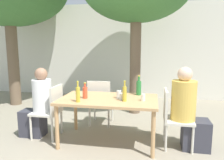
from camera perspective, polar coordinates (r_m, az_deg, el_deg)
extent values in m
plane|color=gray|center=(3.76, -0.87, -15.71)|extent=(30.00, 30.00, 0.00)
cube|color=silver|center=(6.66, 4.74, 7.53)|extent=(10.00, 0.08, 2.80)
cylinder|color=brown|center=(5.06, 6.07, 3.57)|extent=(0.25, 0.25, 2.19)
cylinder|color=brown|center=(6.31, -24.38, 3.95)|extent=(0.28, 0.28, 2.20)
cube|color=tan|center=(3.52, -0.90, -5.10)|extent=(1.55, 0.94, 0.04)
cylinder|color=tan|center=(3.48, -14.19, -11.93)|extent=(0.06, 0.06, 0.69)
cylinder|color=tan|center=(3.18, 10.70, -13.81)|extent=(0.06, 0.06, 0.69)
cylinder|color=tan|center=(4.19, -9.49, -8.12)|extent=(0.06, 0.06, 0.69)
cylinder|color=tan|center=(3.95, 10.70, -9.22)|extent=(0.06, 0.06, 0.69)
cube|color=beige|center=(3.95, -16.81, -8.07)|extent=(0.44, 0.44, 0.04)
cube|color=beige|center=(3.80, -14.29, -4.83)|extent=(0.04, 0.44, 0.45)
cylinder|color=beige|center=(4.27, -17.79, -10.04)|extent=(0.04, 0.04, 0.42)
cylinder|color=beige|center=(3.96, -20.44, -11.71)|extent=(0.04, 0.04, 0.42)
cylinder|color=beige|center=(4.11, -13.04, -10.60)|extent=(0.04, 0.04, 0.42)
cylinder|color=beige|center=(3.79, -15.38, -12.42)|extent=(0.04, 0.04, 0.42)
cube|color=beige|center=(3.56, 16.97, -10.01)|extent=(0.44, 0.44, 0.04)
cube|color=beige|center=(3.47, 13.85, -6.16)|extent=(0.04, 0.44, 0.45)
cylinder|color=beige|center=(3.49, 20.34, -14.57)|extent=(0.04, 0.04, 0.42)
cylinder|color=beige|center=(3.84, 19.38, -12.32)|extent=(0.04, 0.04, 0.42)
cylinder|color=beige|center=(3.45, 13.90, -14.57)|extent=(0.04, 0.04, 0.42)
cylinder|color=beige|center=(3.80, 13.57, -12.29)|extent=(0.04, 0.04, 0.42)
cube|color=beige|center=(4.40, -2.82, -5.94)|extent=(0.44, 0.44, 0.04)
cube|color=beige|center=(4.15, -3.49, -3.40)|extent=(0.44, 0.04, 0.45)
cylinder|color=beige|center=(4.60, 0.08, -8.19)|extent=(0.04, 0.04, 0.42)
cylinder|color=beige|center=(4.68, -4.54, -7.91)|extent=(0.04, 0.04, 0.42)
cylinder|color=beige|center=(4.25, -0.87, -9.69)|extent=(0.04, 0.04, 0.42)
cylinder|color=beige|center=(4.34, -5.86, -9.34)|extent=(0.04, 0.04, 0.42)
cube|color=#383842|center=(4.14, -19.93, -10.49)|extent=(0.40, 0.29, 0.46)
cylinder|color=white|center=(3.91, -17.79, -3.88)|extent=(0.32, 0.32, 0.55)
sphere|color=#936B51|center=(3.84, -18.06, 1.50)|extent=(0.21, 0.21, 0.21)
cube|color=#383842|center=(3.67, 20.96, -13.12)|extent=(0.40, 0.33, 0.46)
cylinder|color=gold|center=(3.48, 18.20, -5.05)|extent=(0.37, 0.37, 0.60)
sphere|color=beige|center=(3.40, 18.53, 1.46)|extent=(0.22, 0.22, 0.22)
cylinder|color=gold|center=(3.31, 3.30, -3.67)|extent=(0.06, 0.06, 0.23)
cylinder|color=gold|center=(3.28, 3.33, -1.08)|extent=(0.03, 0.03, 0.08)
cylinder|color=gold|center=(3.27, 3.33, -0.30)|extent=(0.03, 0.03, 0.01)
cylinder|color=#287A38|center=(3.74, 7.00, -2.12)|extent=(0.08, 0.08, 0.24)
cylinder|color=#287A38|center=(3.72, 7.05, 0.33)|extent=(0.03, 0.03, 0.08)
cylinder|color=gold|center=(3.71, 7.06, 1.06)|extent=(0.04, 0.04, 0.01)
cylinder|color=gold|center=(3.30, -8.89, -3.80)|extent=(0.06, 0.06, 0.23)
cylinder|color=gold|center=(3.27, -8.96, -1.18)|extent=(0.03, 0.03, 0.08)
cylinder|color=gold|center=(3.26, -8.98, -0.39)|extent=(0.03, 0.03, 0.01)
cylinder|color=#DB4C2D|center=(3.52, -7.05, -3.34)|extent=(0.08, 0.08, 0.18)
cylinder|color=#DB4C2D|center=(3.49, -7.09, -1.37)|extent=(0.03, 0.03, 0.06)
cylinder|color=gold|center=(3.48, -7.10, -0.76)|extent=(0.04, 0.04, 0.01)
cylinder|color=silver|center=(3.38, 8.15, -4.52)|extent=(0.06, 0.06, 0.11)
cylinder|color=silver|center=(3.41, 2.49, -4.40)|extent=(0.07, 0.07, 0.10)
cylinder|color=silver|center=(3.51, 1.82, -3.79)|extent=(0.08, 0.08, 0.12)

